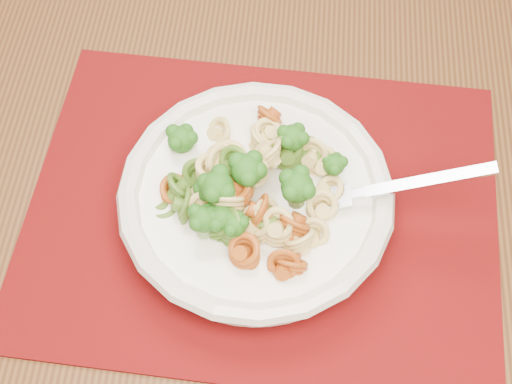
# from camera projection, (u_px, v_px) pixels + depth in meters

# --- Properties ---
(dining_table) EXTENTS (1.43, 1.07, 0.70)m
(dining_table) POSITION_uv_depth(u_px,v_px,m) (203.00, 151.00, 0.82)
(dining_table) COLOR brown
(dining_table) RESTS_ON ground
(placemat) EXTENTS (0.48, 0.40, 0.00)m
(placemat) POSITION_uv_depth(u_px,v_px,m) (263.00, 208.00, 0.67)
(placemat) COLOR #5A0B03
(placemat) RESTS_ON dining_table
(pasta_bowl) EXTENTS (0.25, 0.25, 0.05)m
(pasta_bowl) POSITION_uv_depth(u_px,v_px,m) (256.00, 198.00, 0.64)
(pasta_bowl) COLOR white
(pasta_bowl) RESTS_ON placemat
(pasta_broccoli_heap) EXTENTS (0.21, 0.21, 0.06)m
(pasta_broccoli_heap) POSITION_uv_depth(u_px,v_px,m) (256.00, 188.00, 0.62)
(pasta_broccoli_heap) COLOR tan
(pasta_broccoli_heap) RESTS_ON pasta_bowl
(fork) EXTENTS (0.18, 0.08, 0.08)m
(fork) POSITION_uv_depth(u_px,v_px,m) (337.00, 197.00, 0.62)
(fork) COLOR silver
(fork) RESTS_ON pasta_bowl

